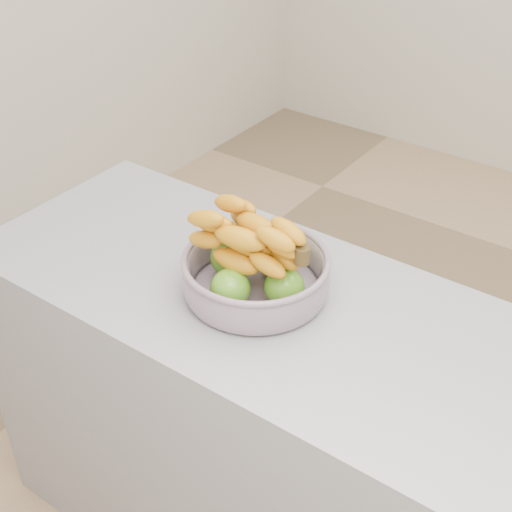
# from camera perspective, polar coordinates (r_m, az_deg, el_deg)

# --- Properties ---
(ground) EXTENTS (4.00, 4.00, 0.00)m
(ground) POSITION_cam_1_polar(r_m,az_deg,el_deg) (2.60, 14.73, -13.42)
(ground) COLOR tan
(ground) RESTS_ON ground
(counter) EXTENTS (2.00, 0.60, 0.90)m
(counter) POSITION_cam_1_polar(r_m,az_deg,el_deg) (1.83, 7.95, -17.50)
(counter) COLOR gray
(counter) RESTS_ON ground
(fruit_bowl) EXTENTS (0.33, 0.33, 0.20)m
(fruit_bowl) POSITION_cam_1_polar(r_m,az_deg,el_deg) (1.58, -0.04, -1.00)
(fruit_bowl) COLOR #A8BBC9
(fruit_bowl) RESTS_ON counter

